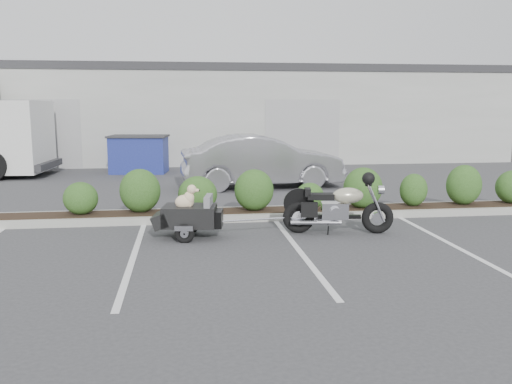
{
  "coord_description": "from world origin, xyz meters",
  "views": [
    {
      "loc": [
        -0.66,
        -9.13,
        2.4
      ],
      "look_at": [
        0.68,
        0.98,
        0.75
      ],
      "focal_mm": 38.0,
      "sensor_mm": 36.0,
      "label": 1
    }
  ],
  "objects": [
    {
      "name": "ground",
      "position": [
        0.0,
        0.0,
        0.0
      ],
      "size": [
        90.0,
        90.0,
        0.0
      ],
      "primitive_type": "plane",
      "color": "#38383A",
      "rests_on": "ground"
    },
    {
      "name": "planter_kerb",
      "position": [
        1.0,
        2.2,
        0.07
      ],
      "size": [
        12.0,
        1.0,
        0.15
      ],
      "primitive_type": "cube",
      "color": "#9E9E93",
      "rests_on": "ground"
    },
    {
      "name": "dumpster",
      "position": [
        -2.26,
        10.44,
        0.67
      ],
      "size": [
        2.17,
        1.62,
        1.33
      ],
      "rotation": [
        0.0,
        0.0,
        -0.12
      ],
      "color": "navy",
      "rests_on": "ground"
    },
    {
      "name": "building",
      "position": [
        0.0,
        17.0,
        2.0
      ],
      "size": [
        26.0,
        10.0,
        4.0
      ],
      "primitive_type": "cube",
      "color": "#9EA099",
      "rests_on": "ground"
    },
    {
      "name": "motorcycle",
      "position": [
        2.18,
        0.54,
        0.48
      ],
      "size": [
        2.08,
        0.82,
        1.2
      ],
      "rotation": [
        0.0,
        0.0,
        -0.16
      ],
      "color": "black",
      "rests_on": "ground"
    },
    {
      "name": "sedan",
      "position": [
        1.59,
        6.41,
        0.77
      ],
      "size": [
        4.76,
        1.94,
        1.54
      ],
      "primitive_type": "imported",
      "rotation": [
        0.0,
        0.0,
        1.64
      ],
      "color": "#A4A2A9",
      "rests_on": "ground"
    },
    {
      "name": "pet_trailer",
      "position": [
        -0.6,
        0.57,
        0.42
      ],
      "size": [
        1.68,
        0.96,
        0.99
      ],
      "rotation": [
        0.0,
        0.0,
        -0.16
      ],
      "color": "black",
      "rests_on": "ground"
    }
  ]
}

